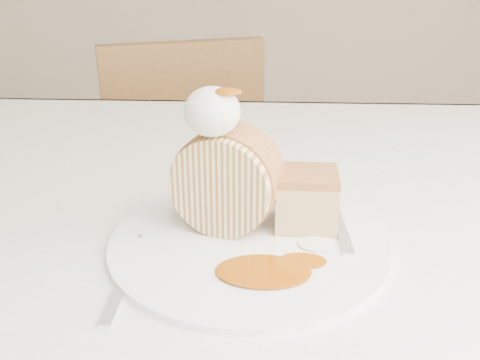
{
  "coord_description": "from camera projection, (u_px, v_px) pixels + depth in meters",
  "views": [
    {
      "loc": [
        -0.02,
        -0.46,
        1.05
      ],
      "look_at": [
        -0.05,
        0.06,
        0.82
      ],
      "focal_mm": 40.0,
      "sensor_mm": 36.0,
      "label": 1
    }
  ],
  "objects": [
    {
      "name": "spoon",
      "position": [
        122.0,
        284.0,
        0.52
      ],
      "size": [
        0.02,
        0.16,
        0.0
      ],
      "primitive_type": "cube",
      "rotation": [
        0.0,
        0.0,
        0.01
      ],
      "color": "silver",
      "rests_on": "table"
    },
    {
      "name": "chair_far",
      "position": [
        180.0,
        169.0,
        1.49
      ],
      "size": [
        0.52,
        0.52,
        0.85
      ],
      "rotation": [
        0.0,
        0.0,
        3.5
      ],
      "color": "brown",
      "rests_on": "ground"
    },
    {
      "name": "caramel_pool",
      "position": [
        263.0,
        271.0,
        0.52
      ],
      "size": [
        0.1,
        0.06,
        0.0
      ],
      "primitive_type": null,
      "rotation": [
        0.0,
        0.0,
        -0.03
      ],
      "color": "#8E4205",
      "rests_on": "plate"
    },
    {
      "name": "caramel_drizzle",
      "position": [
        228.0,
        85.0,
        0.53
      ],
      "size": [
        0.03,
        0.02,
        0.01
      ],
      "primitive_type": "ellipsoid",
      "color": "#8E4205",
      "rests_on": "whipped_cream"
    },
    {
      "name": "table",
      "position": [
        277.0,
        248.0,
        0.76
      ],
      "size": [
        1.4,
        0.9,
        0.75
      ],
      "color": "beige",
      "rests_on": "ground"
    },
    {
      "name": "plate",
      "position": [
        249.0,
        242.0,
        0.59
      ],
      "size": [
        0.32,
        0.32,
        0.01
      ],
      "primitive_type": "cylinder",
      "rotation": [
        0.0,
        0.0,
        -0.03
      ],
      "color": "white",
      "rests_on": "table"
    },
    {
      "name": "fork",
      "position": [
        339.0,
        225.0,
        0.61
      ],
      "size": [
        0.03,
        0.18,
        0.0
      ],
      "primitive_type": "cube",
      "rotation": [
        0.0,
        0.0,
        0.03
      ],
      "color": "silver",
      "rests_on": "plate"
    },
    {
      "name": "whipped_cream",
      "position": [
        212.0,
        112.0,
        0.55
      ],
      "size": [
        0.06,
        0.06,
        0.05
      ],
      "primitive_type": "ellipsoid",
      "color": "silver",
      "rests_on": "roulade_slice"
    },
    {
      "name": "cake_chunk",
      "position": [
        306.0,
        202.0,
        0.61
      ],
      "size": [
        0.07,
        0.06,
        0.06
      ],
      "primitive_type": "cube",
      "rotation": [
        0.0,
        0.0,
        -0.03
      ],
      "color": "#A3703E",
      "rests_on": "plate"
    },
    {
      "name": "roulade_slice",
      "position": [
        227.0,
        180.0,
        0.59
      ],
      "size": [
        0.13,
        0.09,
        0.11
      ],
      "primitive_type": "cylinder",
      "rotation": [
        1.57,
        0.0,
        -0.27
      ],
      "color": "beige",
      "rests_on": "plate"
    }
  ]
}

